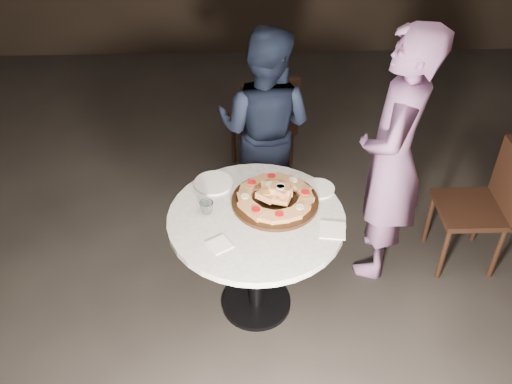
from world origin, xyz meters
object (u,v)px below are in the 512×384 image
chair_far (265,121)px  diner_navy (265,128)px  serving_board (275,201)px  chair_right (486,201)px  focaccia_pile (276,195)px  water_glass (207,208)px  table (256,234)px  diner_teal (392,159)px

chair_far → diner_navy: (-0.02, -0.39, 0.19)m
serving_board → chair_right: 1.40m
serving_board → focaccia_pile: (0.00, -0.00, 0.04)m
serving_board → chair_far: size_ratio=0.53×
water_glass → chair_far: 1.35m
table → chair_far: bearing=85.2°
diner_teal → chair_far: bearing=-122.0°
focaccia_pile → chair_right: size_ratio=0.50×
focaccia_pile → serving_board: bearing=173.7°
table → serving_board: (0.11, 0.11, 0.15)m
focaccia_pile → diner_teal: size_ratio=0.26×
serving_board → focaccia_pile: focaccia_pile is taller
focaccia_pile → table: bearing=-135.9°
chair_right → diner_navy: bearing=-111.8°
chair_far → diner_teal: (0.71, -0.94, 0.31)m
table → chair_far: (0.11, 1.31, -0.07)m
serving_board → diner_navy: bearing=91.6°
table → chair_right: (1.47, 0.37, -0.10)m
focaccia_pile → diner_teal: (0.70, 0.26, 0.05)m
water_glass → chair_right: size_ratio=0.09×
table → focaccia_pile: 0.25m
chair_right → table: bearing=-75.8°
serving_board → chair_right: chair_right is taller
focaccia_pile → diner_teal: 0.75m
diner_teal → chair_right: bearing=111.0°
chair_far → chair_right: chair_far is taller
chair_far → diner_teal: bearing=113.0°
focaccia_pile → diner_navy: size_ratio=0.30×
table → diner_navy: bearing=84.7°
serving_board → water_glass: (-0.38, -0.07, 0.03)m
water_glass → focaccia_pile: bearing=10.6°
water_glass → chair_right: chair_right is taller
chair_far → serving_board: bearing=76.1°
chair_right → diner_navy: size_ratio=0.60×
chair_far → chair_right: bearing=131.4°
table → serving_board: 0.21m
chair_right → diner_navy: (-1.38, 0.56, 0.22)m
diner_teal → focaccia_pile: bearing=-48.9°
diner_navy → chair_right: bearing=179.2°
chair_right → diner_teal: bearing=-89.9°
focaccia_pile → chair_far: bearing=90.2°
table → chair_right: chair_right is taller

